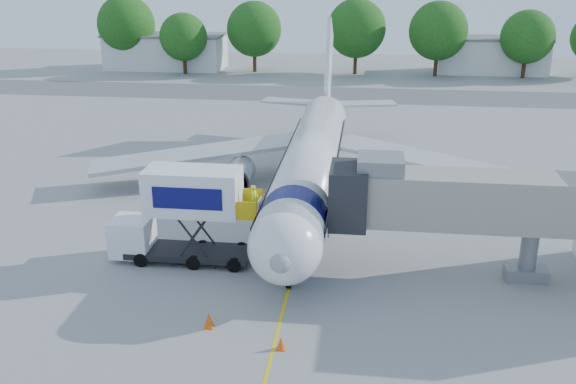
# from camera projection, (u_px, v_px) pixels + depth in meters

# --- Properties ---
(ground) EXTENTS (160.00, 160.00, 0.00)m
(ground) POSITION_uv_depth(u_px,v_px,m) (306.00, 219.00, 42.44)
(ground) COLOR #989896
(ground) RESTS_ON ground
(guidance_line) EXTENTS (0.15, 70.00, 0.01)m
(guidance_line) POSITION_uv_depth(u_px,v_px,m) (306.00, 219.00, 42.44)
(guidance_line) COLOR yellow
(guidance_line) RESTS_ON ground
(taxiway_strip) EXTENTS (120.00, 10.00, 0.01)m
(taxiway_strip) POSITION_uv_depth(u_px,v_px,m) (338.00, 95.00, 81.62)
(taxiway_strip) COLOR #59595B
(taxiway_strip) RESTS_ON ground
(aircraft) EXTENTS (34.17, 37.73, 11.35)m
(aircraft) POSITION_uv_depth(u_px,v_px,m) (312.00, 159.00, 45.28)
(aircraft) COLOR silver
(aircraft) RESTS_ON ground
(jet_bridge) EXTENTS (13.90, 3.20, 6.60)m
(jet_bridge) POSITION_uv_depth(u_px,v_px,m) (446.00, 200.00, 33.50)
(jet_bridge) COLOR #9C9485
(jet_bridge) RESTS_ON ground
(catering_hiloader) EXTENTS (8.50, 2.44, 5.50)m
(catering_hiloader) POSITION_uv_depth(u_px,v_px,m) (183.00, 216.00, 35.69)
(catering_hiloader) COLOR black
(catering_hiloader) RESTS_ON ground
(ground_tug) EXTENTS (3.44, 2.56, 1.23)m
(ground_tug) POSITION_uv_depth(u_px,v_px,m) (232.00, 349.00, 27.19)
(ground_tug) COLOR white
(ground_tug) RESTS_ON ground
(safety_cone_a) EXTENTS (0.40, 0.40, 0.63)m
(safety_cone_a) POSITION_uv_depth(u_px,v_px,m) (281.00, 343.00, 28.18)
(safety_cone_a) COLOR #E1500B
(safety_cone_a) RESTS_ON ground
(safety_cone_b) EXTENTS (0.48, 0.48, 0.77)m
(safety_cone_b) POSITION_uv_depth(u_px,v_px,m) (209.00, 320.00, 29.84)
(safety_cone_b) COLOR #E1500B
(safety_cone_b) RESTS_ON ground
(outbuilding_left) EXTENTS (18.40, 8.40, 5.30)m
(outbuilding_left) POSITION_uv_depth(u_px,v_px,m) (166.00, 51.00, 100.75)
(outbuilding_left) COLOR silver
(outbuilding_left) RESTS_ON ground
(outbuilding_right) EXTENTS (16.40, 7.40, 5.30)m
(outbuilding_right) POSITION_uv_depth(u_px,v_px,m) (491.00, 55.00, 96.82)
(outbuilding_right) COLOR silver
(outbuilding_right) RESTS_ON ground
(tree_a) EXTENTS (8.80, 8.80, 11.22)m
(tree_a) POSITION_uv_depth(u_px,v_px,m) (126.00, 24.00, 98.57)
(tree_a) COLOR #382314
(tree_a) RESTS_ON ground
(tree_b) EXTENTS (7.03, 7.03, 8.96)m
(tree_b) POSITION_uv_depth(u_px,v_px,m) (183.00, 37.00, 94.81)
(tree_b) COLOR #382314
(tree_b) RESTS_ON ground
(tree_c) EXTENTS (8.24, 8.24, 10.50)m
(tree_c) POSITION_uv_depth(u_px,v_px,m) (254.00, 29.00, 96.32)
(tree_c) COLOR #382314
(tree_c) RESTS_ON ground
(tree_d) EXTENTS (8.62, 8.62, 11.00)m
(tree_d) POSITION_uv_depth(u_px,v_px,m) (356.00, 28.00, 94.23)
(tree_d) COLOR #382314
(tree_d) RESTS_ON ground
(tree_e) EXTENTS (8.45, 8.45, 10.78)m
(tree_e) POSITION_uv_depth(u_px,v_px,m) (438.00, 31.00, 92.38)
(tree_e) COLOR #382314
(tree_e) RESTS_ON ground
(tree_f) EXTENTS (7.57, 7.57, 9.65)m
(tree_f) POSITION_uv_depth(u_px,v_px,m) (528.00, 37.00, 91.24)
(tree_f) COLOR #382314
(tree_f) RESTS_ON ground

